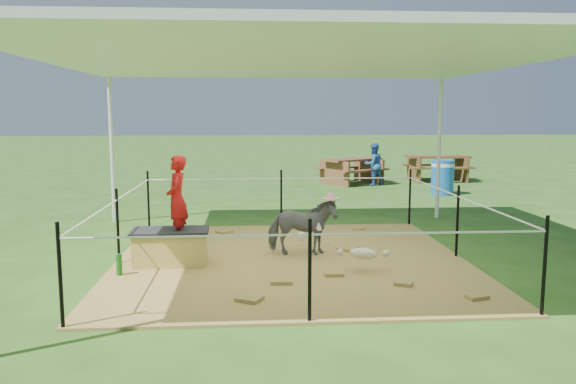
{
  "coord_description": "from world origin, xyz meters",
  "views": [
    {
      "loc": [
        -0.55,
        -7.25,
        1.94
      ],
      "look_at": [
        0.0,
        0.6,
        0.85
      ],
      "focal_mm": 35.0,
      "sensor_mm": 36.0,
      "label": 1
    }
  ],
  "objects": [
    {
      "name": "picnic_table_far",
      "position": [
        4.97,
        8.8,
        0.37
      ],
      "size": [
        1.79,
        1.3,
        0.74
      ],
      "primitive_type": "cube",
      "rotation": [
        0.0,
        0.0,
        -0.0
      ],
      "color": "brown",
      "rests_on": "ground"
    },
    {
      "name": "hay_patch",
      "position": [
        0.0,
        0.0,
        0.01
      ],
      "size": [
        4.6,
        4.6,
        0.03
      ],
      "primitive_type": "cube",
      "color": "brown",
      "rests_on": "ground"
    },
    {
      "name": "ground",
      "position": [
        0.0,
        0.0,
        0.0
      ],
      "size": [
        90.0,
        90.0,
        0.0
      ],
      "primitive_type": "plane",
      "color": "#2D5919",
      "rests_on": "ground"
    },
    {
      "name": "rope_fence",
      "position": [
        0.0,
        -0.0,
        0.64
      ],
      "size": [
        4.54,
        4.54,
        1.0
      ],
      "color": "black",
      "rests_on": "ground"
    },
    {
      "name": "canopy_tent",
      "position": [
        0.0,
        0.0,
        2.69
      ],
      "size": [
        6.3,
        6.3,
        2.9
      ],
      "color": "silver",
      "rests_on": "ground"
    },
    {
      "name": "straw_bale",
      "position": [
        -1.56,
        -0.15,
        0.23
      ],
      "size": [
        0.93,
        0.49,
        0.41
      ],
      "primitive_type": "cube",
      "rotation": [
        0.0,
        0.0,
        0.04
      ],
      "color": "#B59542",
      "rests_on": "hay_patch"
    },
    {
      "name": "distant_person",
      "position": [
        2.86,
        7.87,
        0.58
      ],
      "size": [
        0.69,
        0.62,
        1.16
      ],
      "primitive_type": "imported",
      "rotation": [
        0.0,
        0.0,
        3.53
      ],
      "color": "#2E5EB0",
      "rests_on": "ground"
    },
    {
      "name": "green_bottle",
      "position": [
        -2.11,
        -0.6,
        0.16
      ],
      "size": [
        0.07,
        0.07,
        0.25
      ],
      "primitive_type": "cylinder",
      "rotation": [
        0.0,
        0.0,
        0.04
      ],
      "color": "#16651A",
      "rests_on": "hay_patch"
    },
    {
      "name": "woman",
      "position": [
        -1.46,
        -0.15,
        0.98
      ],
      "size": [
        0.28,
        0.41,
        1.1
      ],
      "primitive_type": "imported",
      "rotation": [
        0.0,
        0.0,
        -1.54
      ],
      "color": "red",
      "rests_on": "straw_bale"
    },
    {
      "name": "pony",
      "position": [
        0.16,
        0.2,
        0.42
      ],
      "size": [
        0.94,
        0.46,
        0.78
      ],
      "primitive_type": "imported",
      "rotation": [
        0.0,
        0.0,
        1.53
      ],
      "color": "#525358",
      "rests_on": "hay_patch"
    },
    {
      "name": "dark_cloth",
      "position": [
        -1.56,
        -0.15,
        0.46
      ],
      "size": [
        0.99,
        0.54,
        0.05
      ],
      "primitive_type": "cube",
      "rotation": [
        0.0,
        0.0,
        0.04
      ],
      "color": "black",
      "rests_on": "straw_bale"
    },
    {
      "name": "pink_hat",
      "position": [
        0.16,
        0.2,
        0.87
      ],
      "size": [
        0.24,
        0.24,
        0.11
      ],
      "primitive_type": "cylinder",
      "color": "pink",
      "rests_on": "pony"
    },
    {
      "name": "trash_barrel",
      "position": [
        4.14,
        5.97,
        0.42
      ],
      "size": [
        0.66,
        0.66,
        0.84
      ],
      "primitive_type": "cylinder",
      "rotation": [
        0.0,
        0.0,
        -0.26
      ],
      "color": "blue",
      "rests_on": "ground"
    },
    {
      "name": "foal",
      "position": [
        0.84,
        -0.66,
        0.29
      ],
      "size": [
        1.05,
        0.85,
        0.51
      ],
      "primitive_type": null,
      "rotation": [
        0.0,
        0.0,
        -0.43
      ],
      "color": "beige",
      "rests_on": "hay_patch"
    },
    {
      "name": "picnic_table_near",
      "position": [
        2.36,
        8.34,
        0.35
      ],
      "size": [
        2.09,
        1.95,
        0.71
      ],
      "primitive_type": "cube",
      "rotation": [
        0.0,
        0.0,
        0.57
      ],
      "color": "brown",
      "rests_on": "ground"
    }
  ]
}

